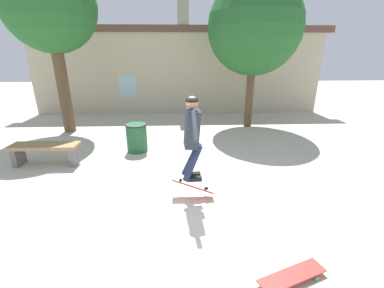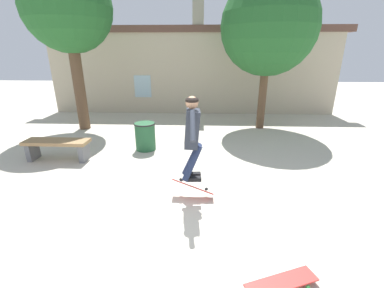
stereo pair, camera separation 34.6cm
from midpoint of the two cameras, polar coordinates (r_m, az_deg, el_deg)
name	(u,v)px [view 1 (the left image)]	position (r m, az deg, el deg)	size (l,w,h in m)	color
ground_plane	(176,228)	(4.14, -6.16, -18.04)	(40.00, 40.00, 0.00)	beige
building_backdrop	(178,69)	(11.12, -4.02, 16.23)	(12.49, 0.52, 4.78)	#B7A88E
tree_right	(255,27)	(9.08, 12.60, 23.95)	(2.99, 2.99, 4.75)	brown
tree_left	(50,7)	(9.39, -30.12, 24.83)	(2.64, 2.64, 5.10)	brown
park_bench	(45,150)	(6.98, -31.06, -1.20)	(1.54, 0.47, 0.51)	#99754C
trash_bin	(137,137)	(7.00, -13.57, 1.52)	(0.58, 0.58, 0.75)	#235633
skater	(192,132)	(4.28, -2.30, 2.68)	(0.38, 1.18, 1.47)	#282D38
skateboard_flipping	(193,187)	(4.74, -1.97, -9.50)	(0.76, 0.32, 0.36)	red
skateboard_resting	(292,276)	(3.51, 18.52, -26.10)	(0.89, 0.51, 0.08)	red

